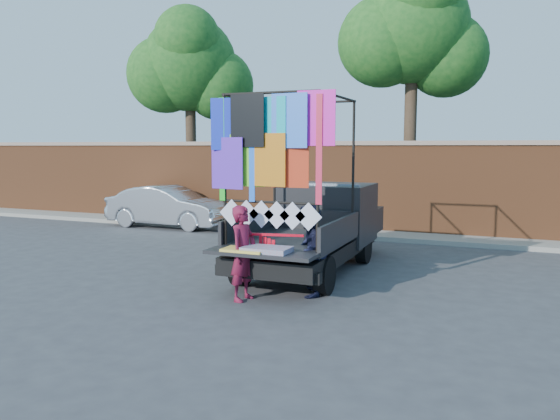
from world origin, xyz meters
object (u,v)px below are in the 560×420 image
at_px(pickup_truck, 320,226).
at_px(sedan, 169,207).
at_px(man, 309,250).
at_px(woman, 243,253).

xyz_separation_m(pickup_truck, sedan, (-6.00, 3.41, -0.21)).
xyz_separation_m(sedan, man, (6.57, -5.67, 0.13)).
height_order(pickup_truck, sedan, pickup_truck).
bearing_deg(woman, pickup_truck, 0.27).
relative_size(sedan, man, 2.51).
bearing_deg(sedan, pickup_truck, -119.49).
bearing_deg(woman, man, -48.19).
bearing_deg(woman, sedan, 48.68).
xyz_separation_m(pickup_truck, man, (0.57, -2.26, -0.07)).
xyz_separation_m(woman, man, (0.89, 0.63, 0.00)).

